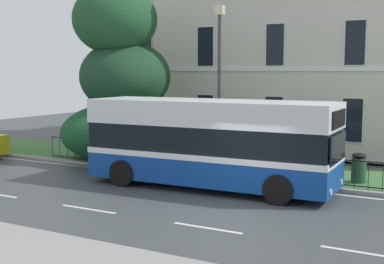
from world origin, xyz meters
TOP-DOWN VIEW (x-y plane):
  - ground_plane at (0.00, 0.79)m, footprint 60.00×56.00m
  - georgian_townhouse at (-2.30, 15.13)m, footprint 18.58×10.91m
  - iron_verge_railing at (-2.30, 4.40)m, footprint 17.99×0.04m
  - evergreen_tree at (-8.24, 5.81)m, footprint 5.77×5.77m
  - single_decker_bus at (-2.08, 2.55)m, footprint 8.91×2.91m
  - street_lamp_post at (-3.12, 5.42)m, footprint 0.36×0.24m
  - litter_bin at (2.49, 5.39)m, footprint 0.53×0.53m

SIDE VIEW (x-z plane):
  - ground_plane at x=0.00m, z-range -0.11..0.07m
  - iron_verge_railing at x=-2.30m, z-range 0.14..1.11m
  - litter_bin at x=2.49m, z-range 0.12..1.20m
  - single_decker_bus at x=-2.08m, z-range 0.08..3.19m
  - evergreen_tree at x=-8.24m, z-range -0.77..7.34m
  - street_lamp_post at x=-3.12m, z-range 0.61..7.22m
  - georgian_townhouse at x=-2.30m, z-range 0.15..12.74m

